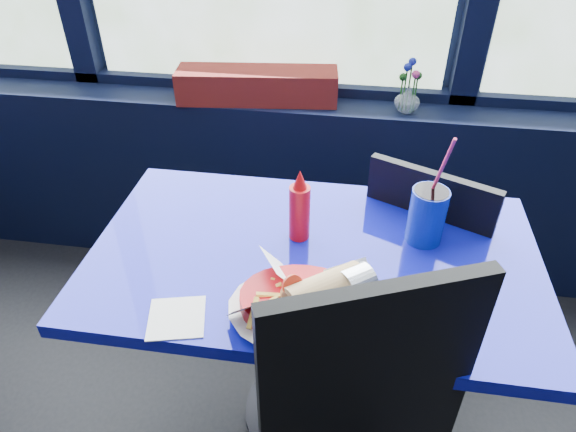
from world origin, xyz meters
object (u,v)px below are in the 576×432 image
(flower_vase, at_px, (408,96))
(ketchup_bottle, at_px, (300,209))
(near_table, at_px, (312,300))
(planter_box, at_px, (257,85))
(chair_near_back, at_px, (400,251))
(food_basket, at_px, (306,301))
(soda_cup, at_px, (427,214))

(flower_vase, xyz_separation_m, ketchup_bottle, (-0.31, -0.76, -0.02))
(near_table, bearing_deg, planter_box, 110.91)
(chair_near_back, relative_size, flower_vase, 4.38)
(near_table, height_order, chair_near_back, chair_near_back)
(food_basket, distance_m, ketchup_bottle, 0.30)
(near_table, height_order, food_basket, food_basket)
(food_basket, xyz_separation_m, ketchup_bottle, (-0.05, 0.29, 0.05))
(chair_near_back, distance_m, food_basket, 0.67)
(food_basket, bearing_deg, ketchup_bottle, 87.98)
(chair_near_back, relative_size, soda_cup, 2.67)
(food_basket, bearing_deg, near_table, 78.42)
(flower_vase, relative_size, soda_cup, 0.61)
(flower_vase, height_order, ketchup_bottle, flower_vase)
(near_table, xyz_separation_m, chair_near_back, (0.27, 0.33, -0.06))
(chair_near_back, xyz_separation_m, flower_vase, (-0.00, 0.49, 0.35))
(chair_near_back, bearing_deg, planter_box, -16.66)
(near_table, distance_m, planter_box, 0.94)
(planter_box, relative_size, food_basket, 1.79)
(chair_near_back, distance_m, soda_cup, 0.39)
(planter_box, bearing_deg, ketchup_bottle, -76.97)
(near_table, distance_m, ketchup_bottle, 0.29)
(flower_vase, distance_m, soda_cup, 0.72)
(near_table, height_order, ketchup_bottle, ketchup_bottle)
(chair_near_back, relative_size, ketchup_bottle, 4.17)
(ketchup_bottle, bearing_deg, soda_cup, 6.73)
(soda_cup, bearing_deg, ketchup_bottle, -173.27)
(chair_near_back, xyz_separation_m, soda_cup, (0.03, -0.22, 0.32))
(ketchup_bottle, distance_m, soda_cup, 0.34)
(planter_box, bearing_deg, flower_vase, -7.82)
(near_table, relative_size, soda_cup, 3.59)
(food_basket, relative_size, soda_cup, 1.04)
(near_table, xyz_separation_m, ketchup_bottle, (-0.05, 0.07, 0.28))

